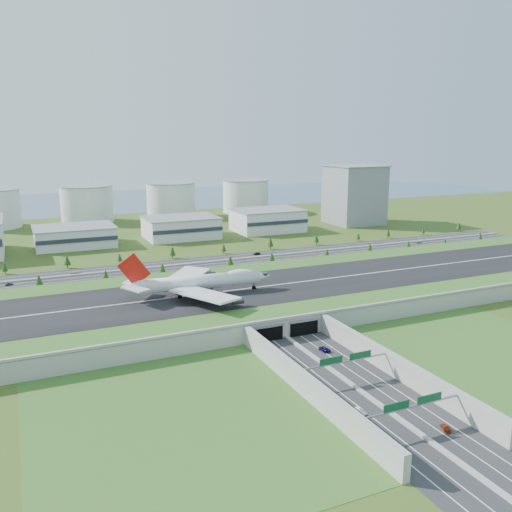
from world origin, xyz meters
name	(u,v)px	position (x,y,z in m)	size (l,w,h in m)	color
ground	(241,305)	(0.00, 0.00, 0.00)	(1200.00, 1200.00, 0.00)	#304515
airfield_deck	(241,297)	(0.00, -0.09, 4.12)	(520.00, 100.00, 9.20)	gray
underpass_road	(352,377)	(0.00, -99.42, 3.43)	(38.80, 120.40, 8.00)	#28282B
sign_gantry_near	(346,362)	(0.00, -95.04, 6.95)	(38.70, 0.70, 9.80)	gray
sign_gantry_far	(413,407)	(0.00, -130.04, 6.95)	(38.70, 0.70, 9.80)	gray
north_expressway	(186,265)	(0.00, 95.00, 0.06)	(560.00, 36.00, 0.12)	#28282B
tree_row	(212,256)	(18.39, 94.89, 4.62)	(502.19, 48.59, 8.29)	#3D2819
hangar_mid_a	(75,237)	(-60.00, 190.00, 7.50)	(58.00, 42.00, 15.00)	white
hangar_mid_b	(181,228)	(25.00, 190.00, 8.50)	(58.00, 42.00, 17.00)	white
hangar_mid_c	(268,220)	(105.00, 190.00, 9.50)	(58.00, 42.00, 19.00)	white
office_tower	(354,195)	(200.00, 195.00, 27.50)	(46.00, 46.00, 55.00)	gray
fuel_tank_b	(87,204)	(-35.00, 310.00, 17.50)	(50.00, 50.00, 35.00)	silver
fuel_tank_c	(171,200)	(50.00, 310.00, 17.50)	(50.00, 50.00, 35.00)	silver
fuel_tank_d	(246,196)	(135.00, 310.00, 17.50)	(50.00, 50.00, 35.00)	silver
bay_water	(99,201)	(0.00, 480.00, 0.03)	(1200.00, 260.00, 0.06)	#3E5877
boeing_747	(199,282)	(-21.95, 0.30, 14.58)	(75.36, 70.97, 23.30)	silver
car_0	(314,380)	(-10.65, -92.00, 0.89)	(1.81, 4.50, 1.53)	silver
car_1	(360,411)	(-8.31, -116.30, 0.85)	(1.54, 4.42, 1.46)	silver
car_2	(324,349)	(7.21, -69.11, 0.92)	(2.66, 5.77, 1.60)	#0E0D42
car_3	(446,427)	(8.83, -134.61, 0.82)	(1.95, 4.79, 1.39)	maroon
car_4	(9,284)	(-107.34, 88.08, 0.88)	(1.79, 4.44, 1.51)	#505154
car_5	(257,254)	(55.45, 103.37, 0.95)	(1.76, 5.05, 1.66)	black
car_6	(419,242)	(190.74, 89.76, 0.80)	(2.26, 4.90, 1.36)	#A2A3A7
car_7	(75,272)	(-69.82, 100.27, 0.94)	(2.31, 5.69, 1.65)	silver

